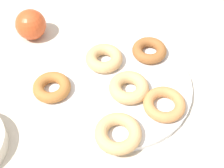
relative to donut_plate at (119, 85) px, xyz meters
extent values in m
plane|color=beige|center=(0.00, 0.00, -0.01)|extent=(2.40, 2.40, 0.00)
cylinder|color=silver|center=(0.00, 0.00, 0.00)|extent=(0.33, 0.33, 0.01)
torus|color=#995B2D|center=(-0.02, -0.12, 0.02)|extent=(0.11, 0.11, 0.02)
torus|color=tan|center=(-0.06, 0.12, 0.02)|extent=(0.13, 0.13, 0.03)
torus|color=tan|center=(0.06, -0.04, 0.02)|extent=(0.09, 0.09, 0.03)
torus|color=#AD6B33|center=(0.12, 0.09, 0.02)|extent=(0.11, 0.11, 0.02)
torus|color=#C6844C|center=(-0.11, 0.01, 0.02)|extent=(0.11, 0.11, 0.02)
torus|color=tan|center=(-0.03, 0.01, 0.02)|extent=(0.11, 0.11, 0.03)
sphere|color=#CC4C23|center=(0.27, -0.04, 0.03)|extent=(0.08, 0.08, 0.08)
camera|label=1|loc=(-0.21, 0.40, 0.56)|focal=51.88mm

